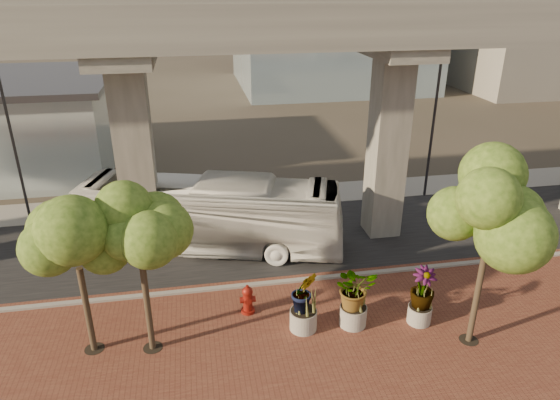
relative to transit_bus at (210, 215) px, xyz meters
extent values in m
plane|color=#3B352B|center=(2.85, -1.81, -1.80)|extent=(160.00, 160.00, 0.00)
cube|color=brown|center=(2.85, -9.81, -1.77)|extent=(70.00, 13.00, 0.06)
cube|color=black|center=(2.85, 0.19, -1.78)|extent=(90.00, 8.00, 0.04)
cube|color=gray|center=(2.85, -3.81, -1.72)|extent=(70.00, 0.25, 0.16)
cube|color=gray|center=(2.85, 5.69, -1.77)|extent=(90.00, 3.00, 0.06)
cube|color=#9A968C|center=(2.85, -1.41, 8.70)|extent=(72.00, 2.40, 1.80)
cube|color=#9A968C|center=(2.85, 1.79, 8.70)|extent=(72.00, 2.40, 1.80)
imported|color=silver|center=(0.00, 0.00, 0.00)|extent=(13.22, 6.60, 3.59)
cylinder|color=maroon|center=(1.13, -5.61, -1.68)|extent=(0.55, 0.55, 0.12)
cylinder|color=maroon|center=(1.13, -5.61, -1.23)|extent=(0.37, 0.37, 0.89)
sphere|color=maroon|center=(1.13, -5.61, -0.79)|extent=(0.43, 0.43, 0.43)
cylinder|color=maroon|center=(1.13, -5.61, -0.59)|extent=(0.12, 0.12, 0.15)
cylinder|color=maroon|center=(1.13, -5.61, -1.15)|extent=(0.61, 0.25, 0.25)
cylinder|color=gray|center=(4.99, -7.11, -1.34)|extent=(1.03, 1.03, 0.80)
imported|color=#325115|center=(4.99, -7.11, -0.07)|extent=(2.29, 2.29, 1.72)
cylinder|color=#AAA69A|center=(7.55, -7.42, -1.38)|extent=(0.91, 0.91, 0.70)
imported|color=#325115|center=(7.55, -7.42, -0.20)|extent=(2.21, 2.21, 1.66)
cylinder|color=#A3A093|center=(3.07, -7.02, -1.34)|extent=(1.03, 1.03, 0.80)
imported|color=#325115|center=(3.07, -7.02, -0.08)|extent=(2.29, 2.29, 1.72)
cylinder|color=#443727|center=(-4.56, -6.81, -0.05)|extent=(0.22, 0.22, 3.37)
cylinder|color=black|center=(-4.56, -6.81, -1.73)|extent=(0.70, 0.70, 0.01)
cylinder|color=#443727|center=(-2.50, -7.12, 0.15)|extent=(0.22, 0.22, 3.78)
cylinder|color=black|center=(-2.50, -7.12, -1.73)|extent=(0.70, 0.70, 0.01)
cylinder|color=#443727|center=(8.91, -8.77, 0.40)|extent=(0.22, 0.22, 4.27)
cylinder|color=black|center=(8.91, -8.77, -1.73)|extent=(0.70, 0.70, 0.01)
cylinder|color=#2E2F33|center=(-9.30, 3.69, 2.23)|extent=(0.14, 0.14, 7.98)
cylinder|color=#29282D|center=(13.27, 4.24, 2.77)|extent=(0.16, 0.16, 9.04)
cube|color=#29282D|center=(13.27, 3.68, 7.29)|extent=(0.17, 1.13, 0.17)
cube|color=silver|center=(13.27, 3.11, 7.17)|extent=(0.45, 0.23, 0.14)
camera|label=1|loc=(-0.54, -21.97, 10.38)|focal=32.00mm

